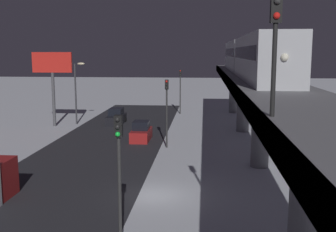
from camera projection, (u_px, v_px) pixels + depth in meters
ground_plane at (154, 196)px, 25.92m from camera, size 240.00×240.00×0.00m
avenue_asphalt at (54, 192)px, 26.47m from camera, size 11.00×87.89×0.01m
elevated_railway at (277, 105)px, 24.38m from camera, size 5.00×87.89×6.76m
subway_train at (249, 56)px, 40.79m from camera, size 2.94×36.87×3.40m
rail_signal at (275, 35)px, 13.53m from camera, size 0.36×0.41×4.00m
sedan_black at (116, 118)px, 51.70m from camera, size 1.91×4.58×1.97m
sedan_red at (141, 132)px, 42.08m from camera, size 1.80×4.05×1.97m
traffic_light_near at (119, 168)px, 16.97m from camera, size 0.32×0.44×6.40m
traffic_light_mid at (167, 103)px, 38.26m from camera, size 0.32×0.44×6.40m
traffic_light_far at (180, 85)px, 59.56m from camera, size 0.32×0.44×6.40m
commercial_billboard at (52, 70)px, 49.08m from camera, size 4.80×0.36×8.90m
street_lamp_far at (77, 86)px, 50.87m from camera, size 1.35×0.44×7.65m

